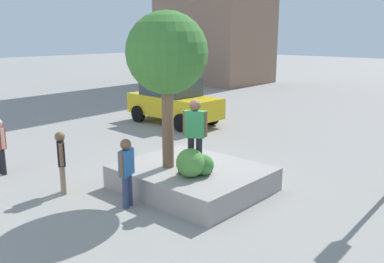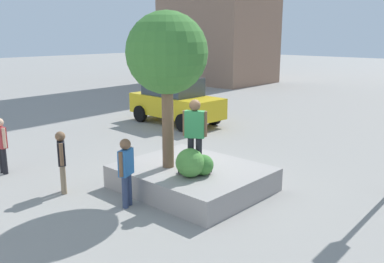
{
  "view_description": "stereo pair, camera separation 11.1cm",
  "coord_description": "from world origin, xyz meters",
  "px_view_note": "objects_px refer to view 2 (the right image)",
  "views": [
    {
      "loc": [
        6.99,
        -7.59,
        3.78
      ],
      "look_at": [
        0.46,
        -0.33,
        1.47
      ],
      "focal_mm": 38.89,
      "sensor_mm": 36.0,
      "label": 1
    },
    {
      "loc": [
        7.08,
        -7.52,
        3.78
      ],
      "look_at": [
        0.46,
        -0.33,
        1.47
      ],
      "focal_mm": 38.89,
      "sensor_mm": 36.0,
      "label": 2
    }
  ],
  "objects_px": {
    "skateboarder": "(195,130)",
    "passerby_with_bag": "(126,168)",
    "skateboard": "(195,171)",
    "bystander_watching": "(62,158)",
    "plaza_tree": "(167,54)",
    "planter_ledge": "(192,178)",
    "pedestrian_crossing": "(1,142)",
    "taxi_cab": "(175,100)"
  },
  "relations": [
    {
      "from": "plaza_tree",
      "to": "skateboarder",
      "type": "distance_m",
      "value": 1.88
    },
    {
      "from": "planter_ledge",
      "to": "taxi_cab",
      "type": "relative_size",
      "value": 0.8
    },
    {
      "from": "taxi_cab",
      "to": "pedestrian_crossing",
      "type": "height_order",
      "value": "taxi_cab"
    },
    {
      "from": "planter_ledge",
      "to": "taxi_cab",
      "type": "xyz_separation_m",
      "value": [
        -5.82,
        5.25,
        0.71
      ]
    },
    {
      "from": "plaza_tree",
      "to": "bystander_watching",
      "type": "bearing_deg",
      "value": -131.04
    },
    {
      "from": "taxi_cab",
      "to": "pedestrian_crossing",
      "type": "distance_m",
      "value": 8.0
    },
    {
      "from": "plaza_tree",
      "to": "skateboarder",
      "type": "height_order",
      "value": "plaza_tree"
    },
    {
      "from": "skateboard",
      "to": "bystander_watching",
      "type": "relative_size",
      "value": 0.47
    },
    {
      "from": "skateboard",
      "to": "bystander_watching",
      "type": "xyz_separation_m",
      "value": [
        -2.5,
        -1.99,
        0.26
      ]
    },
    {
      "from": "passerby_with_bag",
      "to": "pedestrian_crossing",
      "type": "xyz_separation_m",
      "value": [
        -4.3,
        -0.89,
        -0.0
      ]
    },
    {
      "from": "planter_ledge",
      "to": "skateboarder",
      "type": "xyz_separation_m",
      "value": [
        0.38,
        -0.31,
        1.33
      ]
    },
    {
      "from": "bystander_watching",
      "to": "passerby_with_bag",
      "type": "xyz_separation_m",
      "value": [
        1.79,
        0.52,
        0.02
      ]
    },
    {
      "from": "planter_ledge",
      "to": "passerby_with_bag",
      "type": "distance_m",
      "value": 1.91
    },
    {
      "from": "bystander_watching",
      "to": "skateboard",
      "type": "bearing_deg",
      "value": 38.51
    },
    {
      "from": "skateboard",
      "to": "bystander_watching",
      "type": "bearing_deg",
      "value": -141.49
    },
    {
      "from": "taxi_cab",
      "to": "bystander_watching",
      "type": "height_order",
      "value": "taxi_cab"
    },
    {
      "from": "pedestrian_crossing",
      "to": "plaza_tree",
      "type": "bearing_deg",
      "value": 28.64
    },
    {
      "from": "planter_ledge",
      "to": "skateboard",
      "type": "relative_size",
      "value": 4.77
    },
    {
      "from": "passerby_with_bag",
      "to": "bystander_watching",
      "type": "bearing_deg",
      "value": -163.67
    },
    {
      "from": "plaza_tree",
      "to": "planter_ledge",
      "type": "bearing_deg",
      "value": 39.95
    },
    {
      "from": "planter_ledge",
      "to": "plaza_tree",
      "type": "distance_m",
      "value": 3.07
    },
    {
      "from": "planter_ledge",
      "to": "plaza_tree",
      "type": "relative_size",
      "value": 0.92
    },
    {
      "from": "skateboarder",
      "to": "bystander_watching",
      "type": "relative_size",
      "value": 1.1
    },
    {
      "from": "skateboarder",
      "to": "passerby_with_bag",
      "type": "distance_m",
      "value": 1.77
    },
    {
      "from": "passerby_with_bag",
      "to": "skateboarder",
      "type": "bearing_deg",
      "value": 64.14
    },
    {
      "from": "skateboard",
      "to": "plaza_tree",
      "type": "bearing_deg",
      "value": -175.5
    },
    {
      "from": "planter_ledge",
      "to": "taxi_cab",
      "type": "distance_m",
      "value": 7.86
    },
    {
      "from": "plaza_tree",
      "to": "bystander_watching",
      "type": "distance_m",
      "value": 3.51
    },
    {
      "from": "planter_ledge",
      "to": "bystander_watching",
      "type": "bearing_deg",
      "value": -132.72
    },
    {
      "from": "skateboarder",
      "to": "bystander_watching",
      "type": "bearing_deg",
      "value": -141.49
    },
    {
      "from": "passerby_with_bag",
      "to": "pedestrian_crossing",
      "type": "distance_m",
      "value": 4.39
    },
    {
      "from": "plaza_tree",
      "to": "bystander_watching",
      "type": "xyz_separation_m",
      "value": [
        -1.67,
        -1.92,
        -2.42
      ]
    },
    {
      "from": "planter_ledge",
      "to": "passerby_with_bag",
      "type": "xyz_separation_m",
      "value": [
        -0.33,
        -1.77,
        0.62
      ]
    },
    {
      "from": "planter_ledge",
      "to": "skateboard",
      "type": "distance_m",
      "value": 0.59
    },
    {
      "from": "planter_ledge",
      "to": "plaza_tree",
      "type": "xyz_separation_m",
      "value": [
        -0.45,
        -0.38,
        3.02
      ]
    },
    {
      "from": "planter_ledge",
      "to": "passerby_with_bag",
      "type": "relative_size",
      "value": 2.19
    },
    {
      "from": "plaza_tree",
      "to": "skateboard",
      "type": "relative_size",
      "value": 5.21
    },
    {
      "from": "plaza_tree",
      "to": "pedestrian_crossing",
      "type": "bearing_deg",
      "value": -151.36
    },
    {
      "from": "skateboarder",
      "to": "passerby_with_bag",
      "type": "height_order",
      "value": "skateboarder"
    },
    {
      "from": "taxi_cab",
      "to": "bystander_watching",
      "type": "xyz_separation_m",
      "value": [
        3.69,
        -7.54,
        -0.12
      ]
    },
    {
      "from": "passerby_with_bag",
      "to": "pedestrian_crossing",
      "type": "relative_size",
      "value": 1.0
    },
    {
      "from": "passerby_with_bag",
      "to": "planter_ledge",
      "type": "bearing_deg",
      "value": 79.34
    }
  ]
}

